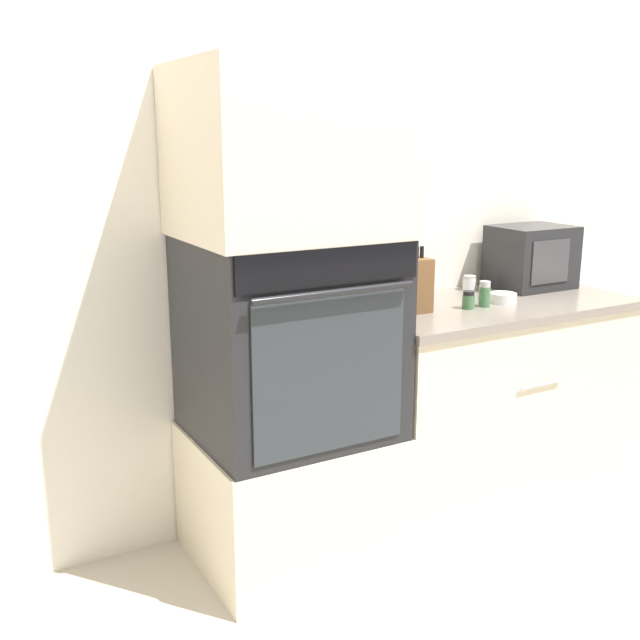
{
  "coord_description": "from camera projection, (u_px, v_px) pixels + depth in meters",
  "views": [
    {
      "loc": [
        -1.52,
        -2.0,
        1.56
      ],
      "look_at": [
        -0.28,
        0.21,
        0.93
      ],
      "focal_mm": 42.0,
      "sensor_mm": 36.0,
      "label": 1
    }
  ],
  "objects": [
    {
      "name": "bowl",
      "position": [
        503.0,
        298.0,
        3.08
      ],
      "size": [
        0.11,
        0.11,
        0.04
      ],
      "color": "white",
      "rests_on": "counter_unit"
    },
    {
      "name": "ground_plane",
      "position": [
        412.0,
        565.0,
        2.79
      ],
      "size": [
        12.0,
        12.0,
        0.0
      ],
      "primitive_type": "plane",
      "color": "beige"
    },
    {
      "name": "counter_unit",
      "position": [
        485.0,
        401.0,
        3.22
      ],
      "size": [
        1.2,
        0.63,
        0.89
      ],
      "color": "beige",
      "rests_on": "ground_plane"
    },
    {
      "name": "condiment_jar_back",
      "position": [
        399.0,
        291.0,
        3.07
      ],
      "size": [
        0.04,
        0.04,
        0.1
      ],
      "color": "silver",
      "rests_on": "counter_unit"
    },
    {
      "name": "condiment_jar_near",
      "position": [
        468.0,
        300.0,
        2.97
      ],
      "size": [
        0.05,
        0.05,
        0.07
      ],
      "color": "#427047",
      "rests_on": "counter_unit"
    },
    {
      "name": "condiment_jar_far",
      "position": [
        485.0,
        294.0,
        3.0
      ],
      "size": [
        0.05,
        0.05,
        0.1
      ],
      "color": "#427047",
      "rests_on": "counter_unit"
    },
    {
      "name": "oven_cabinet_base",
      "position": [
        290.0,
        493.0,
        2.82
      ],
      "size": [
        0.71,
        0.6,
        0.5
      ],
      "color": "beige",
      "rests_on": "ground_plane"
    },
    {
      "name": "condiment_jar_mid",
      "position": [
        469.0,
        283.0,
        3.32
      ],
      "size": [
        0.06,
        0.06,
        0.06
      ],
      "color": "silver",
      "rests_on": "counter_unit"
    },
    {
      "name": "wall_back",
      "position": [
        329.0,
        214.0,
        3.03
      ],
      "size": [
        8.0,
        0.05,
        2.5
      ],
      "color": "silver",
      "rests_on": "ground_plane"
    },
    {
      "name": "microwave",
      "position": [
        531.0,
        257.0,
        3.35
      ],
      "size": [
        0.35,
        0.27,
        0.28
      ],
      "color": "#232326",
      "rests_on": "counter_unit"
    },
    {
      "name": "wall_oven",
      "position": [
        289.0,
        337.0,
        2.67
      ],
      "size": [
        0.68,
        0.64,
        0.72
      ],
      "color": "black",
      "rests_on": "oven_cabinet_base"
    },
    {
      "name": "knife_block",
      "position": [
        416.0,
        284.0,
        2.91
      ],
      "size": [
        0.09,
        0.11,
        0.26
      ],
      "color": "brown",
      "rests_on": "counter_unit"
    },
    {
      "name": "oven_cabinet_upper",
      "position": [
        287.0,
        152.0,
        2.52
      ],
      "size": [
        0.71,
        0.6,
        0.57
      ],
      "color": "beige",
      "rests_on": "wall_oven"
    }
  ]
}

